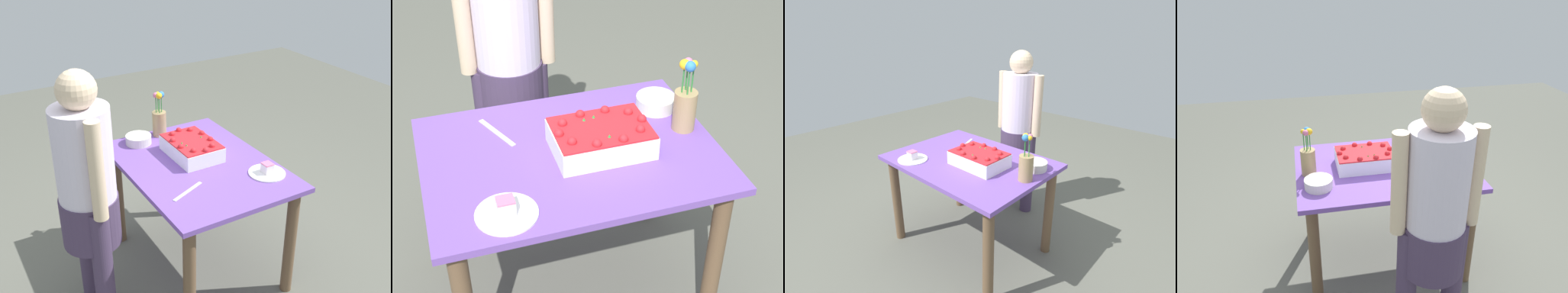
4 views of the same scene
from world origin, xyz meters
The scene contains 8 objects.
ground_plane centered at (0.00, 0.00, 0.00)m, with size 8.00×8.00×0.00m, color #5F6054.
dining_table centered at (0.00, 0.00, 0.62)m, with size 1.14×0.84×0.76m.
sheet_cake centered at (-0.12, 0.02, 0.81)m, with size 0.37×0.26×0.12m.
serving_plate_with_slice centered at (0.31, 0.29, 0.77)m, with size 0.22×0.22×0.07m.
cake_knife centered at (0.25, -0.21, 0.76)m, with size 0.24×0.02×0.00m, color silver.
flower_vase centered at (-0.48, -0.02, 0.87)m, with size 0.09×0.09×0.31m.
fruit_bowl centered at (-0.44, -0.20, 0.78)m, with size 0.17×0.17×0.06m, color silver.
person_standing centered at (0.09, -0.72, 0.85)m, with size 0.45×0.31×1.49m.
Camera 3 is at (-1.45, 1.45, 1.67)m, focal length 28.00 mm.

